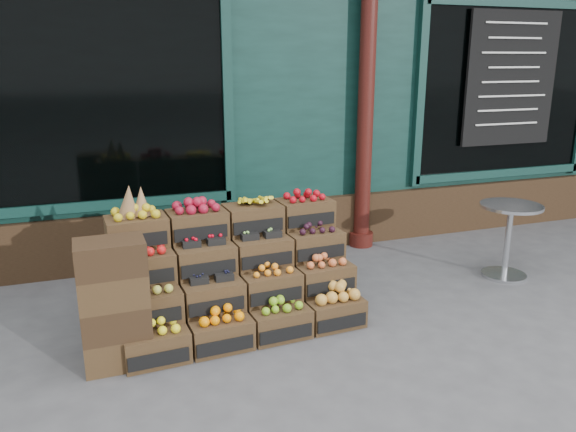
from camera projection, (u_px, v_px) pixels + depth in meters
name	position (u px, v px, depth m)	size (l,w,h in m)	color
ground	(341.00, 339.00, 4.44)	(60.00, 60.00, 0.00)	#48484B
shop_facade	(203.00, 41.00, 8.43)	(12.00, 6.24, 4.80)	#0D2E28
crate_display	(234.00, 279.00, 4.66)	(1.98, 1.05, 1.21)	#412D19
spare_crates	(114.00, 304.00, 3.96)	(0.48, 0.34, 0.94)	#412D19
bistro_table	(509.00, 232.00, 5.60)	(0.60, 0.60, 0.76)	silver
shopkeeper	(135.00, 163.00, 6.30)	(0.74, 0.48, 2.02)	#1E6926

